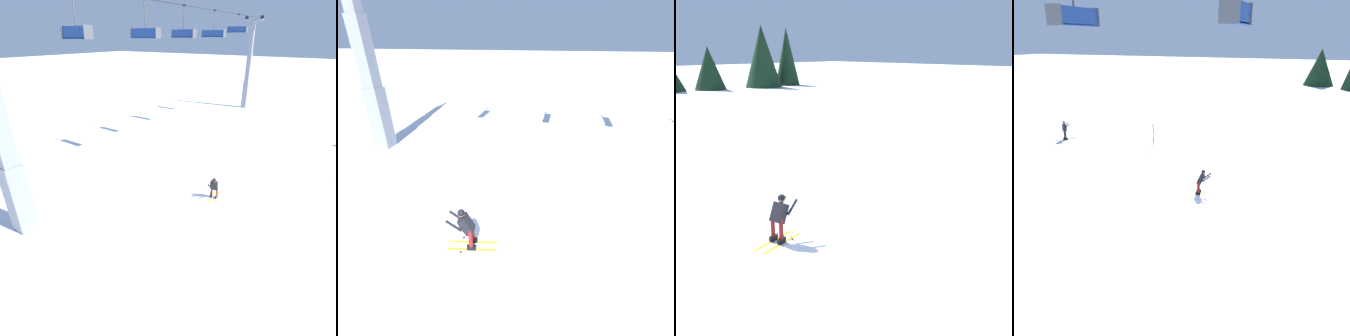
% 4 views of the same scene
% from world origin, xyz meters
% --- Properties ---
extents(ground_plane, '(260.00, 260.00, 0.00)m').
position_xyz_m(ground_plane, '(0.00, 0.00, 0.00)').
color(ground_plane, white).
extents(skier_carving_main, '(1.65, 0.83, 1.57)m').
position_xyz_m(skier_carving_main, '(0.28, 0.56, 0.83)').
color(skier_carving_main, yellow).
rests_on(skier_carving_main, ground_plane).
extents(lift_tower_near, '(0.90, 3.03, 11.14)m').
position_xyz_m(lift_tower_near, '(-7.65, 7.31, 4.59)').
color(lift_tower_near, gray).
rests_on(lift_tower_near, ground_plane).
extents(lift_tower_far, '(0.65, 2.32, 11.14)m').
position_xyz_m(lift_tower_far, '(24.03, 7.31, 4.69)').
color(lift_tower_far, gray).
rests_on(lift_tower_far, ground_plane).
extents(haul_cable, '(37.67, 0.05, 0.05)m').
position_xyz_m(haul_cable, '(8.19, 7.31, 10.98)').
color(haul_cable, black).
extents(chairlift_seat_nearest, '(0.61, 1.76, 2.30)m').
position_xyz_m(chairlift_seat_nearest, '(-2.89, 7.31, 9.09)').
color(chairlift_seat_nearest, black).
extents(chairlift_seat_second, '(0.61, 2.12, 2.30)m').
position_xyz_m(chairlift_seat_second, '(2.64, 7.31, 9.08)').
color(chairlift_seat_second, black).
extents(chairlift_seat_middle, '(0.61, 1.99, 2.29)m').
position_xyz_m(chairlift_seat_middle, '(7.49, 7.31, 9.10)').
color(chairlift_seat_middle, black).
extents(chairlift_seat_fourth, '(0.61, 2.24, 2.25)m').
position_xyz_m(chairlift_seat_fourth, '(12.88, 7.31, 9.11)').
color(chairlift_seat_fourth, black).
extents(chairlift_seat_farthest, '(0.61, 2.17, 1.81)m').
position_xyz_m(chairlift_seat_farthest, '(18.77, 7.31, 9.52)').
color(chairlift_seat_farthest, black).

